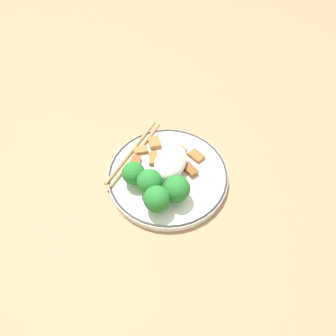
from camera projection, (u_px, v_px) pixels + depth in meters
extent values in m
plane|color=#9E7A56|center=(168.00, 178.00, 0.72)|extent=(3.00, 3.00, 0.00)
cylinder|color=white|center=(168.00, 176.00, 0.72)|extent=(0.26, 0.26, 0.02)
torus|color=#333333|center=(168.00, 173.00, 0.71)|extent=(0.26, 0.26, 0.00)
ellipsoid|color=white|center=(171.00, 162.00, 0.70)|extent=(0.10, 0.07, 0.05)
cylinder|color=#7FB756|center=(135.00, 180.00, 0.69)|extent=(0.02, 0.02, 0.01)
sphere|color=#267A2D|center=(134.00, 173.00, 0.67)|extent=(0.05, 0.05, 0.05)
cylinder|color=#7FB756|center=(150.00, 189.00, 0.68)|extent=(0.02, 0.02, 0.02)
sphere|color=#267A2D|center=(150.00, 182.00, 0.65)|extent=(0.05, 0.05, 0.05)
cylinder|color=#7FB756|center=(157.00, 206.00, 0.65)|extent=(0.02, 0.02, 0.02)
sphere|color=#267A2D|center=(157.00, 199.00, 0.63)|extent=(0.05, 0.05, 0.05)
cylinder|color=#7FB756|center=(176.00, 196.00, 0.67)|extent=(0.02, 0.02, 0.01)
sphere|color=#267A2D|center=(177.00, 189.00, 0.65)|extent=(0.05, 0.05, 0.05)
cube|color=#995B28|center=(153.00, 158.00, 0.73)|extent=(0.04, 0.03, 0.01)
cube|color=brown|center=(190.00, 170.00, 0.71)|extent=(0.03, 0.04, 0.01)
cube|color=#9E6633|center=(154.00, 143.00, 0.75)|extent=(0.04, 0.04, 0.01)
cube|color=#9E6633|center=(177.00, 152.00, 0.74)|extent=(0.04, 0.04, 0.01)
cube|color=brown|center=(137.00, 160.00, 0.72)|extent=(0.03, 0.03, 0.01)
cube|color=#9E6633|center=(141.00, 150.00, 0.74)|extent=(0.03, 0.04, 0.01)
cube|color=#995B28|center=(196.00, 156.00, 0.73)|extent=(0.04, 0.04, 0.01)
cylinder|color=#AD8451|center=(132.00, 151.00, 0.74)|extent=(0.21, 0.03, 0.01)
cylinder|color=#AD8451|center=(137.00, 153.00, 0.74)|extent=(0.21, 0.03, 0.01)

